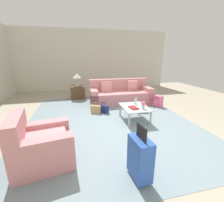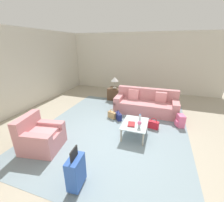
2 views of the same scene
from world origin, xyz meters
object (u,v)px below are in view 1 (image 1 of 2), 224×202
Objects in this scene: side_table at (78,92)px; flower_vase at (143,104)px; handbag_navy at (104,109)px; water_bottle at (136,101)px; coffee_table at (135,108)px; suitcase_blue at (140,157)px; coffee_table_book at (134,108)px; armchair at (39,147)px; couch at (120,95)px; handbag_red at (142,108)px; handbag_tan at (96,109)px; table_lamp at (77,76)px; backpack_pink at (158,101)px.

flower_vase is at bearing -151.35° from side_table.
water_bottle is at bearing -126.22° from handbag_navy.
suitcase_blue reaches higher than coffee_table.
armchair is at bearing 112.81° from coffee_table_book.
water_bottle is 2.35m from suitcase_blue.
couch is at bearing -122.07° from side_table.
handbag_navy is at bearing 42.05° from coffee_table.
suitcase_blue is (-3.80, 0.80, 0.05)m from couch.
handbag_tan is at bearing 80.30° from handbag_red.
flower_vase is (-0.10, -0.23, 0.11)m from coffee_table_book.
handbag_tan is (0.25, 1.46, 0.00)m from handbag_red.
flower_vase reaches higher than handbag_navy.
handbag_navy is 1.00× the size of handbag_red.
coffee_table_book reaches higher than handbag_tan.
side_table is (1.00, 1.60, -0.03)m from couch.
handbag_navy is at bearing -158.81° from table_lamp.
table_lamp is 2.29m from handbag_navy.
couch is at bearing 17.84° from handbag_red.
table_lamp is 3.09m from handbag_red.
couch is 4.02× the size of side_table.
water_bottle is at bearing -56.32° from armchair.
suitcase_blue is at bearing 168.10° from couch.
armchair is at bearing 170.77° from side_table.
coffee_table is at bearing 34.29° from flower_vase.
armchair reaches higher than coffee_table.
handbag_tan is at bearing 94.00° from backpack_pink.
couch is 1.28m from handbag_red.
couch is at bearing -12.27° from coffee_table_book.
handbag_tan is 2.26m from backpack_pink.
water_bottle is at bearing -19.98° from suitcase_blue.
flower_vase is at bearing -25.53° from suitcase_blue.
table_lamp reaches higher than water_bottle.
side_table is (4.11, -0.67, -0.03)m from armchair.
side_table is at bearing 28.18° from coffee_table.
coffee_table_book is at bearing -18.25° from suitcase_blue.
couch is 11.42× the size of water_bottle.
side_table reaches higher than coffee_table_book.
coffee_table_book reaches higher than coffee_table.
handbag_navy is (-1.99, -0.77, -0.14)m from side_table.
coffee_table_book is 0.96m from handbag_red.
water_bottle is at bearing 6.79° from flower_vase.
table_lamp reaches higher than handbag_tan.
water_bottle is 1.30m from handbag_tan.
coffee_table_book is 0.79× the size of handbag_red.
coffee_table_book is at bearing -145.06° from handbag_navy.
water_bottle is at bearing -180.00° from couch.
coffee_table_book is 0.70× the size of backpack_pink.
coffee_table is 3.23m from table_lamp.
table_lamp reaches higher than flower_vase.
handbag_red is at bearing -44.84° from water_bottle.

